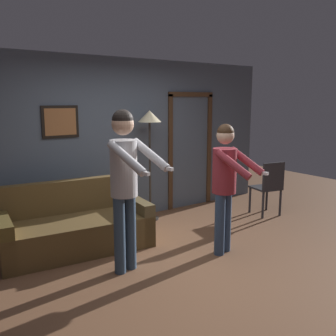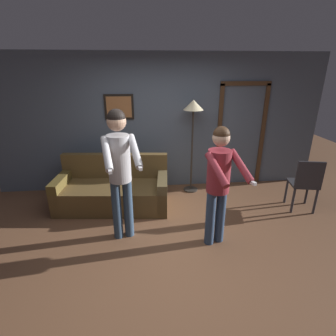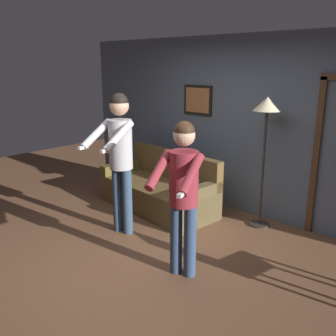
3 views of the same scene
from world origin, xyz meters
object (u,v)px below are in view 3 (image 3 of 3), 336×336
at_px(torchiere_lamp, 266,117).
at_px(person_standing_left, 120,149).
at_px(person_standing_right, 183,186).
at_px(couch, 159,191).

xyz_separation_m(torchiere_lamp, person_standing_left, (-1.24, -1.45, -0.38)).
bearing_deg(torchiere_lamp, person_standing_right, -89.03).
bearing_deg(couch, torchiere_lamp, 18.12).
relative_size(couch, torchiere_lamp, 1.11).
relative_size(person_standing_left, person_standing_right, 1.11).
relative_size(couch, person_standing_right, 1.19).
distance_m(couch, person_standing_right, 2.07).
xyz_separation_m(person_standing_left, person_standing_right, (1.27, -0.26, -0.14)).
height_order(couch, person_standing_left, person_standing_left).
bearing_deg(person_standing_left, couch, 103.58).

